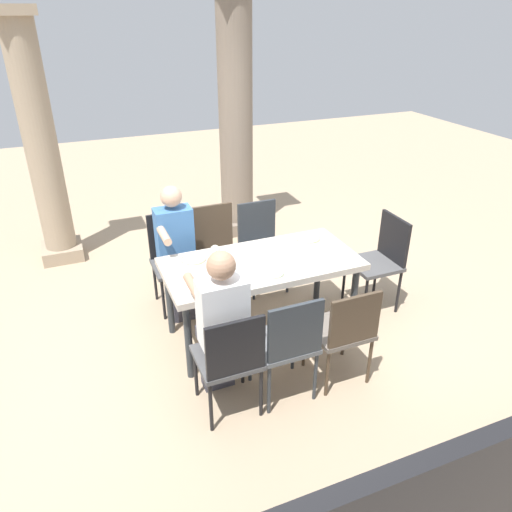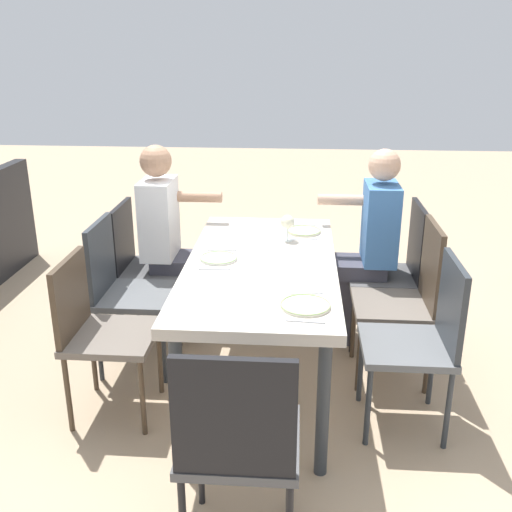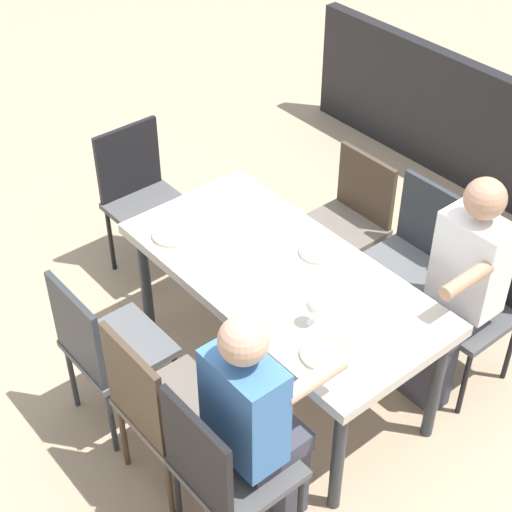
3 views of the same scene
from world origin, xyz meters
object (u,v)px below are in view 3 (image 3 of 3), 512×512
object	(u,v)px
diner_woman_green	(459,288)
diner_man_white	(258,421)
chair_head_east	(142,193)
plate_0	(324,354)
plate_1	(319,251)
plate_2	(174,234)
chair_mid_south	(413,253)
chair_east_south	(349,217)
wine_glass_0	(315,305)
chair_mid_north	(160,403)
chair_west_south	(478,296)
chair_west_north	(222,468)
chair_east_north	(103,344)
dining_table	(282,282)

from	to	relation	value
diner_woman_green	diner_man_white	size ratio (longest dim) A/B	1.01
chair_head_east	plate_0	bearing A→B (deg)	172.62
plate_1	plate_2	distance (m)	0.75
plate_2	chair_mid_south	bearing A→B (deg)	-123.74
chair_head_east	plate_2	size ratio (longest dim) A/B	4.12
chair_east_south	wine_glass_0	distance (m)	1.25
chair_mid_south	diner_woman_green	distance (m)	0.51
chair_mid_north	plate_2	distance (m)	0.95
chair_east_south	wine_glass_0	xyz separation A→B (m)	(-0.71, 0.96, 0.36)
chair_head_east	chair_west_south	bearing A→B (deg)	-155.84
chair_west_north	chair_east_north	bearing A→B (deg)	-0.14
dining_table	chair_mid_north	size ratio (longest dim) A/B	1.78
chair_east_south	plate_2	size ratio (longest dim) A/B	3.79
plate_1	wine_glass_0	bearing A→B (deg)	134.21
chair_west_south	plate_2	distance (m)	1.59
wine_glass_0	dining_table	bearing A→B (deg)	-19.81
diner_woman_green	plate_1	bearing A→B (deg)	34.46
chair_west_south	diner_man_white	distance (m)	1.48
wine_glass_0	plate_1	size ratio (longest dim) A/B	0.77
diner_woman_green	chair_east_north	bearing A→B (deg)	57.49
chair_mid_south	chair_mid_north	bearing A→B (deg)	90.00
chair_mid_south	diner_man_white	size ratio (longest dim) A/B	0.72
plate_0	chair_mid_north	bearing A→B (deg)	56.36
chair_mid_south	diner_woman_green	world-z (taller)	diner_woman_green
chair_west_south	chair_east_north	distance (m)	1.90
wine_glass_0	plate_2	size ratio (longest dim) A/B	0.69
diner_woman_green	plate_0	distance (m)	0.87
dining_table	plate_1	bearing A→B (deg)	-92.29
plate_0	wine_glass_0	size ratio (longest dim) A/B	1.33
chair_mid_north	chair_mid_south	size ratio (longest dim) A/B	1.03
chair_head_east	plate_1	xyz separation A→B (m)	(-1.27, -0.24, 0.21)
chair_west_north	chair_west_south	xyz separation A→B (m)	(0.00, -1.66, -0.01)
chair_mid_south	chair_head_east	xyz separation A→B (m)	(1.40, 0.83, 0.02)
chair_mid_south	chair_east_north	world-z (taller)	chair_mid_south
chair_mid_north	wine_glass_0	bearing A→B (deg)	-108.14
wine_glass_0	plate_0	bearing A→B (deg)	149.44
plate_1	plate_2	bearing A→B (deg)	39.12
chair_mid_south	plate_1	xyz separation A→B (m)	(0.13, 0.59, 0.23)
chair_east_south	plate_2	bearing A→B (deg)	77.91
chair_east_south	diner_woman_green	xyz separation A→B (m)	(-0.93, 0.19, 0.18)
chair_west_south	plate_1	size ratio (longest dim) A/B	4.37
chair_west_south	wine_glass_0	xyz separation A→B (m)	(0.21, 0.96, 0.35)
diner_woman_green	plate_1	world-z (taller)	diner_woman_green
dining_table	chair_mid_south	bearing A→B (deg)	-99.53
chair_mid_north	chair_east_south	bearing A→B (deg)	-73.72
chair_west_south	plate_0	xyz separation A→B (m)	(0.04, 1.06, 0.24)
chair_west_north	wine_glass_0	xyz separation A→B (m)	(0.21, -0.70, 0.34)
chair_head_east	wine_glass_0	size ratio (longest dim) A/B	5.95
chair_west_south	plate_0	world-z (taller)	chair_west_south
chair_east_north	plate_0	bearing A→B (deg)	-145.98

